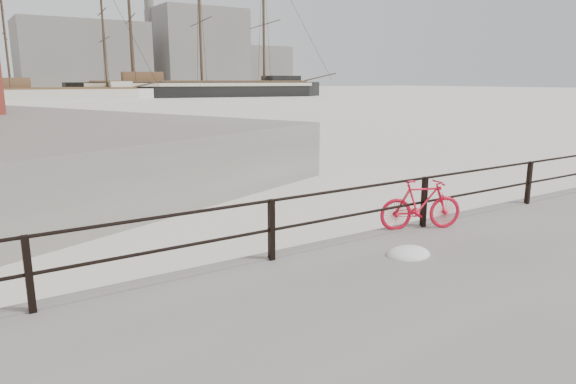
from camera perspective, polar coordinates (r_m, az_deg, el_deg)
ground at (r=13.42m, az=24.30°, el=-2.52°), size 400.00×400.00×0.00m
guardrail at (r=13.16m, az=25.17°, el=0.93°), size 28.00×0.10×1.00m
bicycle at (r=10.19m, az=14.55°, el=-1.36°), size 1.61×0.85×0.99m
barque_black at (r=98.98m, az=-9.47°, el=10.37°), size 56.33×28.00×30.93m
schooner_mid at (r=91.13m, az=-23.81°, el=9.35°), size 32.55×17.02×22.19m
industrial_west at (r=150.24m, az=-21.81°, el=13.75°), size 32.00×18.00×18.00m
industrial_mid at (r=165.86m, az=-9.94°, el=15.25°), size 26.00×20.00×24.00m
industrial_east at (r=180.44m, az=-3.63°, el=13.57°), size 20.00×16.00×14.00m
smokestack at (r=166.67m, az=-15.13°, el=18.46°), size 2.80×2.80×44.00m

